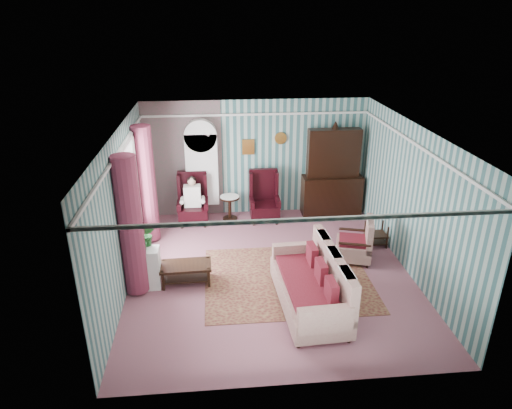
{
  "coord_description": "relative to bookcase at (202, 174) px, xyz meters",
  "views": [
    {
      "loc": [
        -1.03,
        -7.83,
        4.88
      ],
      "look_at": [
        -0.23,
        0.6,
        1.23
      ],
      "focal_mm": 32.0,
      "sensor_mm": 36.0,
      "label": 1
    }
  ],
  "objects": [
    {
      "name": "floral_armchair",
      "position": [
        3.14,
        -2.52,
        -0.65
      ],
      "size": [
        1.01,
        0.98,
        0.95
      ],
      "primitive_type": "cube",
      "rotation": [
        0.0,
        0.0,
        1.3
      ],
      "color": "beige",
      "rests_on": "floor"
    },
    {
      "name": "seated_woman",
      "position": [
        -0.25,
        -0.39,
        -0.53
      ],
      "size": [
        0.44,
        0.4,
        1.18
      ],
      "primitive_type": null,
      "color": "white",
      "rests_on": "floor"
    },
    {
      "name": "wingback_left",
      "position": [
        -0.25,
        -0.39,
        -0.5
      ],
      "size": [
        0.76,
        0.8,
        1.25
      ],
      "primitive_type": "cube",
      "color": "black",
      "rests_on": "floor"
    },
    {
      "name": "nest_table",
      "position": [
        3.82,
        -1.94,
        -0.85
      ],
      "size": [
        0.45,
        0.38,
        0.54
      ],
      "primitive_type": "cube",
      "color": "black",
      "rests_on": "floor"
    },
    {
      "name": "round_side_table",
      "position": [
        0.65,
        -0.24,
        -0.82
      ],
      "size": [
        0.5,
        0.5,
        0.6
      ],
      "primitive_type": "cylinder",
      "color": "black",
      "rests_on": "floor"
    },
    {
      "name": "sofa",
      "position": [
        1.87,
        -4.09,
        -0.58
      ],
      "size": [
        1.13,
        2.26,
        1.08
      ],
      "primitive_type": "cube",
      "rotation": [
        0.0,
        0.0,
        1.62
      ],
      "color": "beige",
      "rests_on": "floor"
    },
    {
      "name": "potted_plant_c",
      "position": [
        -1.13,
        -3.04,
        -0.14
      ],
      "size": [
        0.25,
        0.25,
        0.37
      ],
      "primitive_type": "imported",
      "rotation": [
        0.0,
        0.0,
        -0.25
      ],
      "color": "#1D5B1C",
      "rests_on": "plant_stand"
    },
    {
      "name": "bookcase",
      "position": [
        0.0,
        0.0,
        0.0
      ],
      "size": [
        0.8,
        0.28,
        2.24
      ],
      "primitive_type": "cube",
      "color": "white",
      "rests_on": "floor"
    },
    {
      "name": "floor",
      "position": [
        1.35,
        -2.84,
        -1.12
      ],
      "size": [
        6.0,
        6.0,
        0.0
      ],
      "primitive_type": "plane",
      "color": "#945666",
      "rests_on": "ground"
    },
    {
      "name": "dresser_hutch",
      "position": [
        3.25,
        -0.12,
        0.06
      ],
      "size": [
        1.5,
        0.56,
        2.36
      ],
      "primitive_type": "cube",
      "color": "black",
      "rests_on": "floor"
    },
    {
      "name": "plant_stand",
      "position": [
        -1.05,
        -3.14,
        -0.72
      ],
      "size": [
        0.55,
        0.35,
        0.8
      ],
      "primitive_type": "cube",
      "color": "silver",
      "rests_on": "floor"
    },
    {
      "name": "rug",
      "position": [
        1.65,
        -3.14,
        -1.11
      ],
      "size": [
        3.2,
        2.6,
        0.01
      ],
      "primitive_type": "cube",
      "color": "#531B25",
      "rests_on": "floor"
    },
    {
      "name": "potted_plant_b",
      "position": [
        -0.96,
        -3.0,
        -0.1
      ],
      "size": [
        0.26,
        0.22,
        0.44
      ],
      "primitive_type": "imported",
      "rotation": [
        0.0,
        0.0,
        -0.09
      ],
      "color": "#1B581C",
      "rests_on": "plant_stand"
    },
    {
      "name": "potted_plant_a",
      "position": [
        -1.06,
        -3.22,
        -0.13
      ],
      "size": [
        0.4,
        0.36,
        0.38
      ],
      "primitive_type": "imported",
      "rotation": [
        0.0,
        0.0,
        0.21
      ],
      "color": "#214C17",
      "rests_on": "plant_stand"
    },
    {
      "name": "room_shell",
      "position": [
        0.73,
        -2.66,
        0.89
      ],
      "size": [
        5.53,
        6.02,
        2.91
      ],
      "color": "#356060",
      "rests_on": "ground"
    },
    {
      "name": "coffee_table",
      "position": [
        -0.31,
        -3.07,
        -0.92
      ],
      "size": [
        0.98,
        0.55,
        0.4
      ],
      "primitive_type": "cube",
      "rotation": [
        0.0,
        0.0,
        0.03
      ],
      "color": "black",
      "rests_on": "floor"
    },
    {
      "name": "wingback_right",
      "position": [
        1.5,
        -0.39,
        -0.5
      ],
      "size": [
        0.76,
        0.8,
        1.25
      ],
      "primitive_type": "cube",
      "color": "black",
      "rests_on": "floor"
    }
  ]
}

